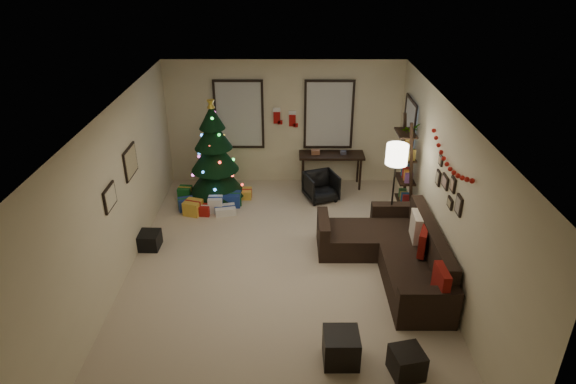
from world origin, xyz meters
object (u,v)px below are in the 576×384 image
(bookshelf, at_px, (407,172))
(desk, at_px, (331,158))
(christmas_tree, at_px, (215,158))
(sofa, at_px, (395,253))
(desk_chair, at_px, (321,187))

(bookshelf, bearing_deg, desk, 130.87)
(desk, bearing_deg, christmas_tree, -166.34)
(sofa, distance_m, desk_chair, 2.68)
(desk_chair, bearing_deg, bookshelf, -48.55)
(christmas_tree, height_order, desk, christmas_tree)
(bookshelf, bearing_deg, christmas_tree, 166.56)
(desk_chair, xyz_separation_m, bookshelf, (1.52, -0.82, 0.70))
(sofa, relative_size, desk, 1.92)
(sofa, xyz_separation_m, desk_chair, (-1.07, 2.46, 0.01))
(christmas_tree, bearing_deg, bookshelf, -13.44)
(christmas_tree, bearing_deg, desk, 13.66)
(bookshelf, bearing_deg, desk_chair, 151.61)
(desk, relative_size, bookshelf, 0.68)
(desk, height_order, desk_chair, desk)
(sofa, distance_m, desk, 3.24)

